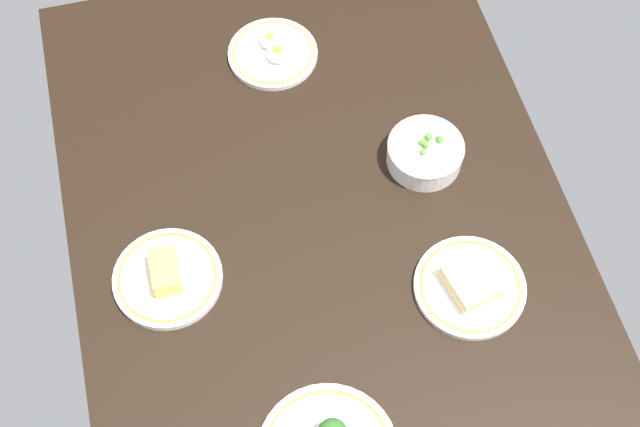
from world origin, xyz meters
TOP-DOWN VIEW (x-y plane):
  - dining_table at (0.00, 0.00)cm, footprint 121.31×86.23cm
  - plate_eggs at (-37.54, 0.11)cm, footprint 17.35×17.35cm
  - bowl_peas at (-7.21, 21.10)cm, footprint 13.74×13.74cm
  - plate_sandwich at (18.89, 20.89)cm, footprint 18.66×18.66cm
  - plate_cheese at (5.16, -27.47)cm, footprint 18.31×18.31cm

SIDE VIEW (x-z plane):
  - dining_table at x=0.00cm, z-range 0.00..4.00cm
  - plate_eggs at x=-37.54cm, z-range 2.85..7.09cm
  - plate_cheese at x=5.16cm, z-range 2.69..7.82cm
  - plate_sandwich at x=18.89cm, z-range 3.10..7.44cm
  - bowl_peas at x=-7.21cm, z-range 3.69..9.63cm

